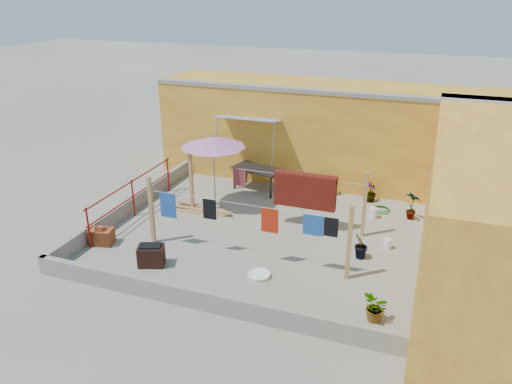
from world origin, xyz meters
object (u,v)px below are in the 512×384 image
outdoor_table (258,170)px  brick_stack (102,236)px  white_basin (259,275)px  water_jug_b (373,213)px  water_jug_a (388,244)px  green_hose (381,209)px  plant_back_a (323,184)px  patio_umbrella (213,142)px  brazier (151,255)px

outdoor_table → brick_stack: bearing=-117.8°
white_basin → water_jug_b: (2.00, 4.03, 0.10)m
water_jug_a → green_hose: bearing=100.9°
brick_stack → plant_back_a: size_ratio=0.87×
outdoor_table → brick_stack: (-2.52, -4.78, -0.47)m
outdoor_table → water_jug_a: size_ratio=5.63×
patio_umbrella → water_jug_b: (4.54, 0.86, -1.86)m
brick_stack → water_jug_b: size_ratio=1.81×
brazier → white_basin: brazier is taller
water_jug_b → brick_stack: bearing=-148.0°
white_basin → green_hose: size_ratio=0.96×
water_jug_b → green_hose: water_jug_b is taller
brick_stack → water_jug_a: size_ratio=2.03×
plant_back_a → white_basin: bearing=-92.9°
brick_stack → brazier: size_ratio=0.90×
outdoor_table → white_basin: size_ratio=3.30×
brick_stack → white_basin: size_ratio=1.19×
outdoor_table → plant_back_a: size_ratio=2.43×
white_basin → water_jug_a: 3.49m
patio_umbrella → plant_back_a: (2.81, 2.05, -1.66)m
outdoor_table → plant_back_a: bearing=9.8°
brick_stack → green_hose: (6.47, 4.52, -0.17)m
outdoor_table → water_jug_b: 3.92m
brazier → water_jug_b: 6.36m
patio_umbrella → brazier: bearing=-90.4°
water_jug_b → plant_back_a: size_ratio=0.48×
green_hose → plant_back_a: (-1.89, 0.61, 0.32)m
outdoor_table → patio_umbrella: bearing=-113.8°
water_jug_a → water_jug_b: (-0.59, 1.70, 0.02)m
brick_stack → plant_back_a: (4.59, 5.14, 0.15)m
patio_umbrella → green_hose: bearing=17.0°
white_basin → plant_back_a: bearing=87.1°
patio_umbrella → water_jug_b: 4.98m
brick_stack → brazier: brazier is taller
outdoor_table → water_jug_a: 5.09m
brick_stack → green_hose: bearing=34.9°
water_jug_b → plant_back_a: 2.11m
white_basin → water_jug_a: (2.59, 2.33, 0.09)m
patio_umbrella → water_jug_a: size_ratio=7.23×
plant_back_a → outdoor_table: bearing=-170.2°
white_basin → plant_back_a: size_ratio=0.74×
brick_stack → green_hose: size_ratio=1.14×
outdoor_table → brazier: 5.34m
outdoor_table → brazier: bearing=-98.3°
brick_stack → plant_back_a: plant_back_a is taller
white_basin → plant_back_a: (0.27, 5.22, 0.31)m
brazier → white_basin: 2.61m
brazier → green_hose: bearing=46.7°
water_jug_b → patio_umbrella: bearing=-169.3°
white_basin → green_hose: bearing=64.9°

